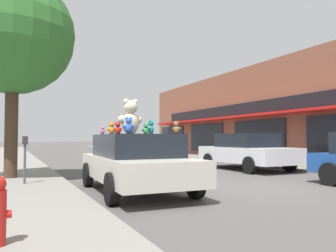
% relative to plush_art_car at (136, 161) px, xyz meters
% --- Properties ---
extents(ground_plane, '(260.00, 260.00, 0.00)m').
position_rel_plush_art_car_xyz_m(ground_plane, '(3.08, -0.67, -0.76)').
color(ground_plane, '#514F4C').
extents(sidewalk_near, '(2.72, 90.00, 0.12)m').
position_rel_plush_art_car_xyz_m(sidewalk_near, '(-2.69, -0.67, -0.70)').
color(sidewalk_near, gray).
rests_on(sidewalk_near, ground_plane).
extents(storefront_row, '(12.92, 28.22, 5.76)m').
position_rel_plush_art_car_xyz_m(storefront_row, '(16.05, 7.19, 2.12)').
color(storefront_row, brown).
rests_on(storefront_row, ground_plane).
extents(plush_art_car, '(2.22, 4.57, 1.43)m').
position_rel_plush_art_car_xyz_m(plush_art_car, '(0.00, 0.00, 0.00)').
color(plush_art_car, beige).
rests_on(plush_art_car, ground_plane).
extents(teddy_bear_giant, '(0.68, 0.43, 0.91)m').
position_rel_plush_art_car_xyz_m(teddy_bear_giant, '(-0.07, 0.20, 1.11)').
color(teddy_bear_giant, beige).
rests_on(teddy_bear_giant, plush_art_car).
extents(teddy_bear_blue, '(0.28, 0.18, 0.37)m').
position_rel_plush_art_car_xyz_m(teddy_bear_blue, '(-0.49, -0.86, 0.85)').
color(teddy_bear_blue, blue).
rests_on(teddy_bear_blue, plush_art_car).
extents(teddy_bear_teal, '(0.24, 0.24, 0.36)m').
position_rel_plush_art_car_xyz_m(teddy_bear_teal, '(0.29, -0.28, 0.84)').
color(teddy_bear_teal, teal).
rests_on(teddy_bear_teal, plush_art_car).
extents(teddy_bear_green, '(0.23, 0.14, 0.31)m').
position_rel_plush_art_car_xyz_m(teddy_bear_green, '(0.46, 0.48, 0.82)').
color(teddy_bear_green, green).
rests_on(teddy_bear_green, plush_art_car).
extents(teddy_bear_pink, '(0.17, 0.14, 0.23)m').
position_rel_plush_art_car_xyz_m(teddy_bear_pink, '(-0.64, 0.80, 0.78)').
color(teddy_bear_pink, pink).
rests_on(teddy_bear_pink, plush_art_car).
extents(teddy_bear_brown, '(0.18, 0.22, 0.30)m').
position_rel_plush_art_car_xyz_m(teddy_bear_brown, '(0.61, -1.04, 0.81)').
color(teddy_bear_brown, olive).
rests_on(teddy_bear_brown, plush_art_car).
extents(teddy_bear_red, '(0.27, 0.17, 0.36)m').
position_rel_plush_art_car_xyz_m(teddy_bear_red, '(-0.17, 0.99, 0.84)').
color(teddy_bear_red, red).
rests_on(teddy_bear_red, plush_art_car).
extents(teddy_bear_orange, '(0.24, 0.16, 0.32)m').
position_rel_plush_art_car_xyz_m(teddy_bear_orange, '(-0.53, 0.32, 0.82)').
color(teddy_bear_orange, orange).
rests_on(teddy_bear_orange, plush_art_car).
extents(parked_car_far_center, '(2.21, 4.53, 1.55)m').
position_rel_plush_art_car_xyz_m(parked_car_far_center, '(6.28, 3.43, 0.04)').
color(parked_car_far_center, silver).
rests_on(parked_car_far_center, ground_plane).
extents(street_tree, '(3.77, 3.77, 6.37)m').
position_rel_plush_art_car_xyz_m(street_tree, '(-2.81, 3.52, 3.82)').
color(street_tree, '#473323').
rests_on(street_tree, sidewalk_near).
extents(parking_meter, '(0.14, 0.10, 1.27)m').
position_rel_plush_art_car_xyz_m(parking_meter, '(-2.47, 1.85, 0.17)').
color(parking_meter, '#4C4C51').
rests_on(parking_meter, sidewalk_near).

